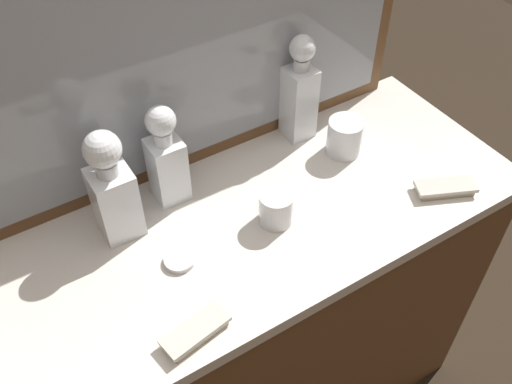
% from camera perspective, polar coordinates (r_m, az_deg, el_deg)
% --- Properties ---
extents(dresser, '(1.30, 0.53, 0.93)m').
position_cam_1_polar(dresser, '(1.70, 0.00, -13.04)').
color(dresser, brown).
rests_on(dresser, ground_plane).
extents(dresser_mirror, '(1.14, 0.03, 0.58)m').
position_cam_1_polar(dresser_mirror, '(1.30, -5.95, 13.21)').
color(dresser_mirror, brown).
rests_on(dresser_mirror, dresser).
extents(crystal_decanter_rear, '(0.07, 0.07, 0.29)m').
position_cam_1_polar(crystal_decanter_rear, '(1.47, 4.33, 9.38)').
color(crystal_decanter_rear, white).
rests_on(crystal_decanter_rear, dresser).
extents(crystal_decanter_front, '(0.08, 0.08, 0.26)m').
position_cam_1_polar(crystal_decanter_front, '(1.31, -8.87, 2.87)').
color(crystal_decanter_front, white).
rests_on(crystal_decanter_front, dresser).
extents(crystal_decanter_left, '(0.09, 0.09, 0.28)m').
position_cam_1_polar(crystal_decanter_left, '(1.25, -14.00, -0.24)').
color(crystal_decanter_left, white).
rests_on(crystal_decanter_left, dresser).
extents(crystal_tumbler_left, '(0.09, 0.09, 0.09)m').
position_cam_1_polar(crystal_tumbler_left, '(1.47, 8.80, 5.32)').
color(crystal_tumbler_left, white).
rests_on(crystal_tumbler_left, dresser).
extents(crystal_tumbler_rear, '(0.08, 0.08, 0.08)m').
position_cam_1_polar(crystal_tumbler_rear, '(1.29, 2.02, -1.71)').
color(crystal_tumbler_rear, white).
rests_on(crystal_tumbler_rear, dresser).
extents(silver_brush_right, '(0.15, 0.11, 0.02)m').
position_cam_1_polar(silver_brush_right, '(1.44, 18.33, 0.38)').
color(silver_brush_right, '#B7A88C').
rests_on(silver_brush_right, dresser).
extents(silver_brush_rear, '(0.15, 0.08, 0.02)m').
position_cam_1_polar(silver_brush_rear, '(1.13, -6.05, -13.67)').
color(silver_brush_rear, '#B7A88C').
rests_on(silver_brush_rear, dresser).
extents(porcelain_dish, '(0.07, 0.07, 0.01)m').
position_cam_1_polar(porcelain_dish, '(1.24, -7.63, -6.73)').
color(porcelain_dish, silver).
rests_on(porcelain_dish, dresser).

